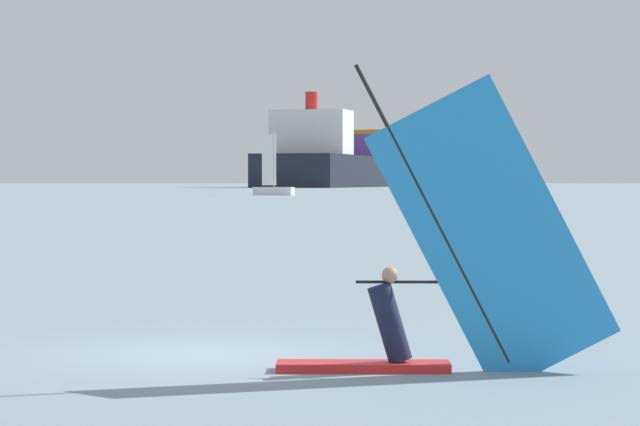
% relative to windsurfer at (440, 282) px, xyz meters
% --- Properties ---
extents(ground_plane, '(4000.00, 4000.00, 0.00)m').
position_rel_windsurfer_xyz_m(ground_plane, '(-3.82, -0.16, -1.18)').
color(ground_plane, gray).
extents(windsurfer, '(4.03, 2.64, 4.36)m').
position_rel_windsurfer_xyz_m(windsurfer, '(0.00, 0.00, 0.00)').
color(windsurfer, red).
rests_on(windsurfer, ground_plane).
extents(cargo_ship, '(88.48, 212.67, 31.14)m').
position_rel_windsurfer_xyz_m(cargo_ship, '(-262.60, 441.23, 7.24)').
color(cargo_ship, black).
rests_on(cargo_ship, ground_plane).
extents(small_sailboat, '(6.84, 3.76, 11.24)m').
position_rel_windsurfer_xyz_m(small_sailboat, '(-119.96, 170.34, -0.03)').
color(small_sailboat, white).
rests_on(small_sailboat, ground_plane).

